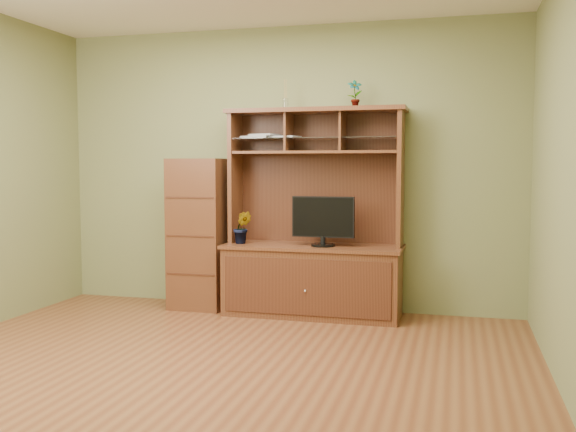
% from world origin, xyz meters
% --- Properties ---
extents(room, '(4.54, 4.04, 2.74)m').
position_xyz_m(room, '(0.00, 0.00, 1.35)').
color(room, brown).
rests_on(room, ground).
extents(media_hutch, '(1.66, 0.61, 1.90)m').
position_xyz_m(media_hutch, '(0.35, 1.73, 0.52)').
color(media_hutch, '#432013').
rests_on(media_hutch, room).
extents(monitor, '(0.57, 0.22, 0.45)m').
position_xyz_m(monitor, '(0.46, 1.65, 0.89)').
color(monitor, black).
rests_on(monitor, media_hutch).
extents(orchid_plant, '(0.19, 0.17, 0.30)m').
position_xyz_m(orchid_plant, '(-0.31, 1.65, 0.80)').
color(orchid_plant, '#23521C').
rests_on(orchid_plant, media_hutch).
extents(top_plant, '(0.15, 0.13, 0.25)m').
position_xyz_m(top_plant, '(0.71, 1.80, 2.03)').
color(top_plant, '#316623').
rests_on(top_plant, media_hutch).
extents(reed_diffuser, '(0.05, 0.05, 0.27)m').
position_xyz_m(reed_diffuser, '(0.06, 1.81, 2.01)').
color(reed_diffuser, silver).
rests_on(reed_diffuser, media_hutch).
extents(magazines, '(0.56, 0.25, 0.04)m').
position_xyz_m(magazines, '(-0.10, 1.80, 1.65)').
color(magazines, '#A7A7AB').
rests_on(magazines, media_hutch).
extents(side_cabinet, '(0.52, 0.47, 1.44)m').
position_xyz_m(side_cabinet, '(-0.78, 1.75, 0.72)').
color(side_cabinet, '#432013').
rests_on(side_cabinet, room).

